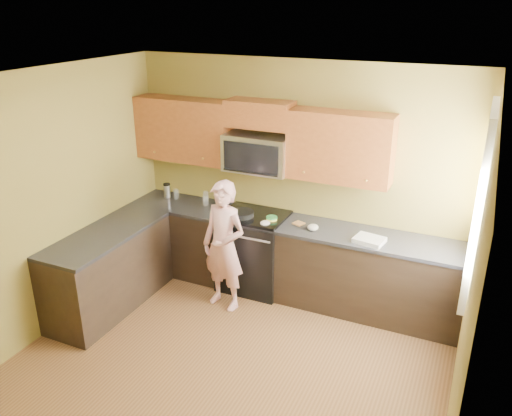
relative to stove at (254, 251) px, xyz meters
The scene contains 27 objects.
floor 1.79m from the stove, 76.57° to the right, with size 4.00×4.00×0.00m, color brown.
ceiling 2.81m from the stove, 76.57° to the right, with size 4.00×4.00×0.00m, color white.
wall_back 1.02m from the stove, 39.09° to the left, with size 4.00×4.00×0.00m, color olive.
wall_front 3.80m from the stove, 83.79° to the right, with size 4.00×4.00×0.00m, color olive.
wall_left 2.48m from the stove, 133.69° to the right, with size 4.00×4.00×0.00m, color olive.
wall_right 3.05m from the stove, 34.91° to the right, with size 4.00×4.00×0.00m, color olive.
cabinet_back_run 0.40m from the stove, ahead, with size 4.00×0.60×0.88m, color black.
cabinet_left_run 1.69m from the stove, 140.41° to the right, with size 0.60×1.60×0.88m, color black.
countertop_back 0.58m from the stove, ahead, with size 4.00×0.62×0.04m, color black.
countertop_left 1.73m from the stove, 140.19° to the right, with size 0.62×1.60×0.04m, color black.
stove is the anchor object (origin of this frame).
microwave 0.98m from the stove, 90.00° to the left, with size 0.76×0.40×0.42m, color silver, non-canonical shape.
upper_cab_left 1.40m from the stove, behind, with size 1.22×0.33×0.75m, color brown, non-canonical shape.
upper_cab_right 1.36m from the stove, ahead, with size 1.12×0.33×0.75m, color brown, non-canonical shape.
upper_cab_over_mw 1.63m from the stove, 90.00° to the left, with size 0.76×0.33×0.30m, color brown.
window 2.70m from the stove, 11.29° to the right, with size 0.06×1.06×1.66m, color white, non-canonical shape.
woman 0.60m from the stove, 103.09° to the right, with size 0.55×0.36×1.50m, color #F07881.
frying_pan 0.50m from the stove, 134.75° to the right, with size 0.28×0.50×0.06m, color black, non-canonical shape.
butter_tub 0.52m from the stove, 14.75° to the right, with size 0.13×0.13×0.09m, color #FEEA42, non-canonical shape.
toast_slice 0.71m from the stove, ahead, with size 0.11×0.11×0.01m, color #B27F47.
napkin_a 0.56m from the stove, 39.45° to the right, with size 0.11×0.12×0.06m, color silver.
napkin_b 0.90m from the stove, ahead, with size 0.12×0.13×0.07m, color silver.
dish_towel 1.47m from the stove, ahead, with size 0.30×0.24×0.05m, color white.
travel_mug 1.36m from the stove, behind, with size 0.09×0.09×0.19m, color silver, non-canonical shape.
glass_a 1.26m from the stove, behind, with size 0.07×0.07×0.12m, color silver.
glass_b 0.95m from the stove, 163.62° to the left, with size 0.07×0.07×0.12m, color silver.
glass_c 0.86m from the stove, behind, with size 0.07×0.07×0.12m, color silver.
Camera 1 is at (1.95, -3.42, 3.28)m, focal length 36.49 mm.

